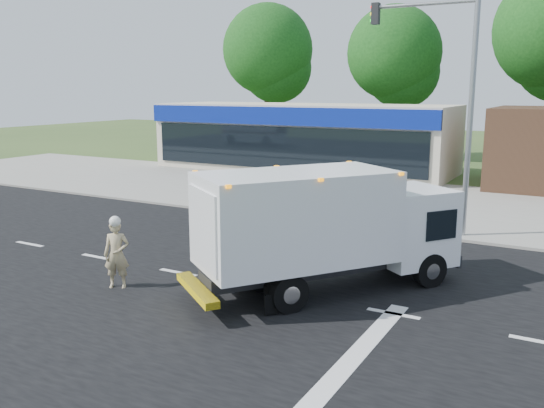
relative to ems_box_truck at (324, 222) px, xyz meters
The scene contains 10 objects.
ground 2.12m from the ems_box_truck, 147.11° to the right, with size 120.00×120.00×0.00m, color #385123.
road_asphalt 2.11m from the ems_box_truck, 147.11° to the right, with size 60.00×14.00×0.02m, color black.
sidewalk 7.80m from the ems_box_truck, 97.56° to the left, with size 60.00×2.40×0.12m, color gray.
parking_apron 13.50m from the ems_box_truck, 94.29° to the left, with size 60.00×9.00×0.02m, color gray.
lane_markings 2.67m from the ems_box_truck, 80.12° to the right, with size 55.20×7.00×0.01m.
ems_box_truck is the anchor object (origin of this frame).
emergency_worker 5.21m from the ems_box_truck, 153.40° to the right, with size 0.76×0.67×1.85m.
retail_strip_mall 21.72m from the ems_box_truck, 117.42° to the left, with size 18.00×6.20×4.00m.
traffic_signal_pole 7.76m from the ems_box_truck, 79.00° to the left, with size 3.51×0.25×8.00m.
background_trees 28.15m from the ems_box_truck, 93.84° to the left, with size 36.77×7.39×12.10m.
Camera 1 is at (6.48, -11.83, 4.92)m, focal length 38.00 mm.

